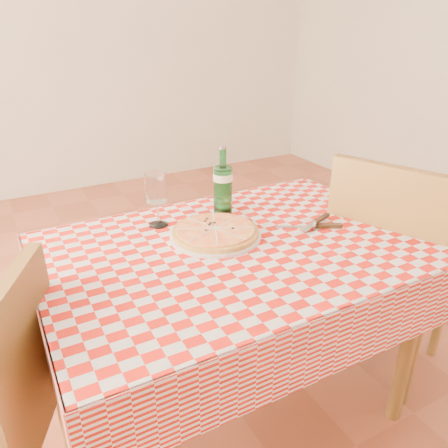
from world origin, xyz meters
The scene contains 7 objects.
dining_table centered at (0.00, 0.00, 0.66)m, with size 1.20×0.80×0.75m.
tablecloth centered at (0.00, 0.00, 0.75)m, with size 1.30×0.90×0.01m, color #B2140A.
chair_near centered at (0.66, -0.09, 0.57)m, with size 0.58×0.58×0.99m.
pizza_plate centered at (-0.04, 0.09, 0.78)m, with size 0.32×0.32×0.04m, color #BB803E, non-canonical shape.
water_bottle centered at (0.09, 0.27, 0.89)m, with size 0.08×0.08×0.27m, color #175E25, non-canonical shape.
wine_glass centered at (-0.18, 0.28, 0.86)m, with size 0.08×0.08×0.20m, color silver, non-canonical shape.
cutlery centered at (0.32, -0.01, 0.77)m, with size 0.26×0.22×0.03m, color silver, non-canonical shape.
Camera 1 is at (-0.67, -1.14, 1.45)m, focal length 35.00 mm.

